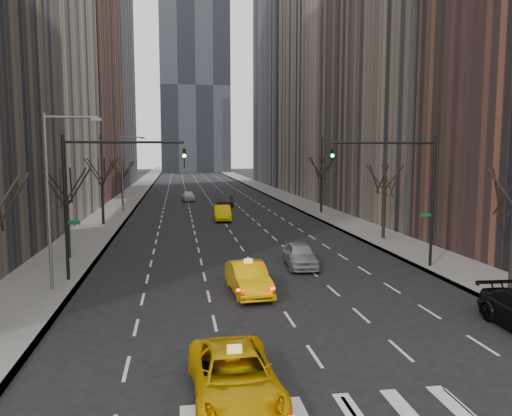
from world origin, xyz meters
name	(u,v)px	position (x,y,z in m)	size (l,w,h in m)	color
ground	(314,356)	(0.00, 0.00, 0.00)	(400.00, 400.00, 0.00)	black
sidewalk_left	(133,194)	(-12.25, 70.00, 0.07)	(4.50, 320.00, 0.15)	slate
sidewalk_right	(274,192)	(12.25, 70.00, 0.07)	(4.50, 320.00, 0.15)	slate
bld_left_far	(65,55)	(-21.50, 66.00, 22.00)	(14.00, 28.00, 44.00)	brown
bld_left_deep	(95,43)	(-21.50, 96.00, 30.00)	(14.00, 30.00, 60.00)	slate
bld_right_far	(338,42)	(21.50, 64.00, 25.00)	(14.00, 28.00, 50.00)	tan
bld_right_deep	(294,54)	(21.50, 95.00, 29.00)	(14.00, 30.00, 58.00)	slate
tower_far	(193,3)	(2.00, 170.00, 60.00)	(24.00, 24.00, 120.00)	black
tree_lw_b	(67,205)	(-12.00, 18.00, 3.72)	(3.36, 3.50, 7.82)	black
tree_lw_c	(102,185)	(-12.00, 34.00, 4.04)	(3.36, 3.50, 8.74)	black
tree_lw_d	(122,179)	(-12.00, 52.00, 3.56)	(3.36, 3.50, 7.36)	black
tree_rw_b	(384,195)	(12.00, 22.00, 3.72)	(3.36, 3.50, 7.82)	black
tree_rw_c	(322,179)	(12.00, 40.00, 4.04)	(3.36, 3.50, 8.74)	black
traffic_mast_left	(97,183)	(-9.11, 12.00, 5.49)	(6.69, 0.39, 8.00)	black
traffic_mast_right	(407,181)	(9.11, 12.00, 5.49)	(6.69, 0.39, 8.00)	black
streetlight_near	(55,184)	(-10.84, 10.00, 5.62)	(2.83, 0.22, 9.00)	slate
streetlight_far	(125,165)	(-10.84, 45.00, 5.62)	(2.83, 0.22, 9.00)	slate
taxi_suv	(235,377)	(-3.16, -2.76, 0.74)	(2.44, 5.30, 1.47)	#E2A704
taxi_sedan	(248,278)	(-1.21, 8.20, 0.80)	(1.69, 4.84, 1.59)	#FCB005
silver_sedan_ahead	(300,255)	(2.85, 13.54, 0.77)	(1.82, 4.52, 1.54)	gray
far_taxi	(222,213)	(-0.07, 35.73, 0.80)	(1.69, 4.85, 1.60)	#FFD905
far_suv_grey	(225,200)	(1.62, 49.96, 0.78)	(2.17, 5.35, 1.55)	#2F3035
far_car_white	(188,196)	(-3.15, 57.48, 0.76)	(1.79, 4.45, 1.52)	silver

